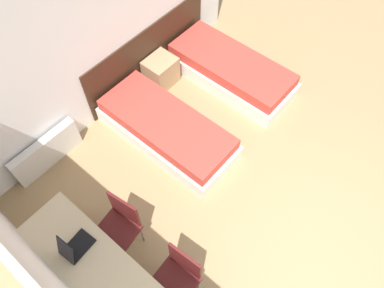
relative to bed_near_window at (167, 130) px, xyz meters
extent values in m
plane|color=#9E7F56|center=(-0.12, -2.57, -0.21)|extent=(20.00, 20.00, 0.00)
cube|color=white|center=(-0.12, 1.09, 1.14)|extent=(5.28, 0.05, 2.70)
cube|color=white|center=(-2.28, -0.75, 1.14)|extent=(0.05, 4.63, 2.70)
cube|color=#382316|center=(0.75, 1.05, 0.25)|extent=(2.47, 0.03, 0.93)
cube|color=silver|center=(0.00, 0.00, -0.08)|extent=(0.87, 2.03, 0.26)
cube|color=#CC3D33|center=(0.00, 0.00, 0.14)|extent=(0.79, 1.95, 0.18)
cube|color=silver|center=(1.50, 0.00, -0.08)|extent=(0.87, 2.03, 0.26)
cube|color=#CC3D33|center=(1.50, 0.00, 0.14)|extent=(0.79, 1.95, 0.18)
cube|color=tan|center=(0.75, 0.82, 0.02)|extent=(0.47, 0.40, 0.47)
cube|color=silver|center=(-1.35, 0.97, 0.03)|extent=(1.01, 0.12, 0.49)
cube|color=#C6B28E|center=(-1.96, -1.08, 0.52)|extent=(0.60, 2.29, 0.04)
cube|color=#C6B28E|center=(-1.96, 0.05, 0.14)|extent=(0.54, 0.04, 0.71)
cube|color=#511919|center=(-1.53, -0.65, 0.24)|extent=(0.49, 0.49, 0.05)
cube|color=#511919|center=(-1.33, -0.62, 0.49)|extent=(0.08, 0.39, 0.45)
cylinder|color=slate|center=(-1.69, -0.86, 0.00)|extent=(0.02, 0.02, 0.43)
cylinder|color=slate|center=(-1.74, -0.49, 0.00)|extent=(0.02, 0.02, 0.43)
cylinder|color=slate|center=(-1.32, -0.81, 0.00)|extent=(0.02, 0.02, 0.43)
cylinder|color=slate|center=(-1.37, -0.44, 0.00)|extent=(0.02, 0.02, 0.43)
cube|color=#511919|center=(-1.53, -1.52, 0.24)|extent=(0.46, 0.46, 0.05)
cube|color=#511919|center=(-1.33, -1.50, 0.49)|extent=(0.06, 0.39, 0.45)
cylinder|color=slate|center=(-1.33, -1.69, 0.00)|extent=(0.02, 0.02, 0.43)
cylinder|color=slate|center=(-1.36, -1.32, 0.00)|extent=(0.02, 0.02, 0.43)
cube|color=black|center=(-1.94, -0.58, 0.54)|extent=(0.34, 0.24, 0.02)
cube|color=black|center=(-2.05, -0.59, 0.71)|extent=(0.11, 0.22, 0.31)
camera|label=1|loc=(-2.09, -2.25, 4.33)|focal=35.00mm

